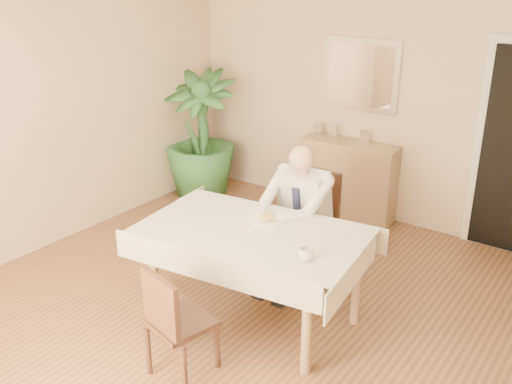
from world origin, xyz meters
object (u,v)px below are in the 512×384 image
Objects in this scene: potted_palm at (200,135)px; chair_near at (173,319)px; chair_far at (311,216)px; seated_man at (294,212)px; sideboard at (348,179)px; dining_table at (252,239)px; coffee_mug at (306,254)px.

chair_near is at bearing -52.15° from potted_palm.
chair_far is 0.33m from seated_man.
chair_far reaches higher than sideboard.
chair_far is at bearing -22.85° from potted_palm.
chair_far is 1.80m from chair_near.
chair_far reaches higher than dining_table.
dining_table is 0.90m from chair_far.
coffee_mug is 2.57m from sideboard.
coffee_mug is (0.58, -0.76, 0.10)m from seated_man.
dining_table is 2.69m from potted_palm.
potted_palm is (-2.05, 1.16, 0.06)m from seated_man.
chair_near is 7.52× the size of coffee_mug.
potted_palm is at bearing 150.53° from seated_man.
dining_table is at bearing -40.53° from potted_palm.
chair_near is 0.99m from coffee_mug.
dining_table is 0.59m from seated_man.
sideboard is at bearing 90.89° from dining_table.
chair_near is (0.02, -0.91, -0.21)m from dining_table.
seated_man is 2.35m from potted_palm.
potted_palm reaches higher than seated_man.
sideboard is at bearing 14.92° from potted_palm.
seated_man reaches higher than chair_near.
chair_near is at bearing -95.95° from dining_table.
chair_far is 1.23m from coffee_mug.
coffee_mug is at bearing -23.61° from dining_table.
dining_table is 1.72× the size of sideboard.
sideboard is (-0.32, 1.62, -0.26)m from seated_man.
coffee_mug is 3.25m from potted_palm.
coffee_mug is 0.10× the size of sideboard.
seated_man is at bearing -29.47° from potted_palm.
sideboard is (-0.34, 3.12, -0.03)m from chair_near.
potted_palm is (-1.73, -0.46, 0.33)m from sideboard.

